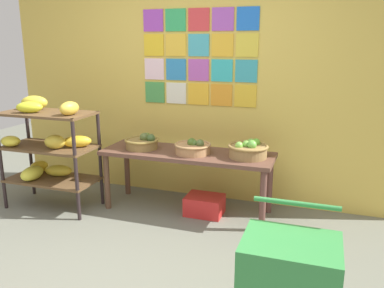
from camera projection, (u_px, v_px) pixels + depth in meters
ground at (115, 281)px, 2.89m from camera, size 9.63×9.63×0.00m
back_wall_with_art at (195, 66)px, 4.22m from camera, size 4.41×0.07×2.91m
banana_shelf_unit at (47, 145)px, 4.06m from camera, size 0.94×0.49×1.16m
display_table at (187, 159)px, 3.99m from camera, size 1.74×0.56×0.63m
fruit_basket_back_left at (143, 142)px, 4.09m from camera, size 0.35×0.35×0.16m
fruit_basket_centre at (248, 150)px, 3.76m from camera, size 0.39×0.39×0.18m
fruit_basket_right at (193, 148)px, 3.89m from camera, size 0.36×0.36×0.15m
produce_crate_under_table at (205, 205)px, 4.00m from camera, size 0.37×0.29×0.19m
shopping_cart at (289, 274)px, 2.14m from camera, size 0.52×0.46×0.80m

